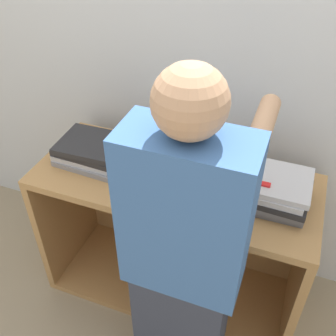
% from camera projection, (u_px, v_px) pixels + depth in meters
% --- Properties ---
extents(ground_plane, '(12.00, 12.00, 0.00)m').
position_uv_depth(ground_plane, '(155.00, 324.00, 2.04)').
color(ground_plane, gray).
extents(wall_back, '(8.00, 0.05, 2.40)m').
position_uv_depth(wall_back, '(204.00, 58.00, 1.76)').
color(wall_back, silver).
rests_on(wall_back, ground_plane).
extents(cart, '(1.28, 0.53, 0.78)m').
position_uv_depth(cart, '(178.00, 228.00, 2.05)').
color(cart, '#A87A47').
rests_on(cart, ground_plane).
extents(laptop_open, '(0.35, 0.33, 0.24)m').
position_uv_depth(laptop_open, '(179.00, 163.00, 1.76)').
color(laptop_open, '#B7B7BC').
rests_on(laptop_open, cart).
extents(laptop_stack_left, '(0.38, 0.27, 0.10)m').
position_uv_depth(laptop_stack_left, '(97.00, 151.00, 1.83)').
color(laptop_stack_left, gray).
rests_on(laptop_stack_left, cart).
extents(laptop_stack_right, '(0.38, 0.26, 0.13)m').
position_uv_depth(laptop_stack_right, '(263.00, 188.00, 1.60)').
color(laptop_stack_right, slate).
rests_on(laptop_stack_right, cart).
extents(person, '(0.40, 0.52, 1.54)m').
position_uv_depth(person, '(184.00, 269.00, 1.39)').
color(person, '#2D3342').
rests_on(person, ground_plane).
extents(inventory_tag, '(0.06, 0.02, 0.01)m').
position_uv_depth(inventory_tag, '(263.00, 184.00, 1.52)').
color(inventory_tag, red).
rests_on(inventory_tag, laptop_stack_right).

